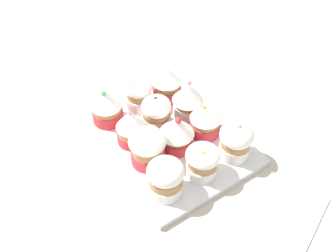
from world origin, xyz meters
The scene contains 15 objects.
ground_plane centered at (0.00, 0.00, -1.50)cm, with size 180.00×180.00×3.00cm, color #B2A899.
baking_tray centered at (0.00, 0.00, 0.60)cm, with size 31.17×24.31×1.20cm.
cupcake_0 centered at (-10.58, -7.50, 4.98)cm, with size 6.11×6.11×7.61cm.
cupcake_1 centered at (-3.04, -6.59, 4.71)cm, with size 6.10×6.10×7.09cm.
cupcake_2 centered at (3.02, -6.83, 5.27)cm, with size 6.28×6.28×8.06cm.
cupcake_3 centered at (9.93, -6.48, 5.03)cm, with size 6.22×6.22×7.50cm.
cupcake_4 centered at (-10.54, 0.28, 4.45)cm, with size 6.04×6.04×6.52cm.
cupcake_5 centered at (-2.80, 0.08, 4.95)cm, with size 6.59×6.59×7.60cm.
cupcake_6 centered at (3.95, 0.03, 4.72)cm, with size 5.76×5.76×7.30cm.
cupcake_7 centered at (10.52, 0.49, 4.84)cm, with size 5.74×5.74×7.31cm.
cupcake_8 centered at (-10.15, 7.44, 4.85)cm, with size 6.32×6.32×7.19cm.
cupcake_9 centered at (-2.91, 6.38, 5.02)cm, with size 6.73×6.73×7.35cm.
cupcake_10 centered at (3.08, 6.19, 5.02)cm, with size 5.67×5.67×7.80cm.
cupcake_11 centered at (10.72, 7.20, 4.89)cm, with size 6.21×6.21×7.62cm.
napkin centered at (-24.82, -6.23, 0.30)cm, with size 10.78×15.03×0.60cm, color white.
Camera 1 is at (-44.44, 30.43, 58.54)cm, focal length 43.48 mm.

